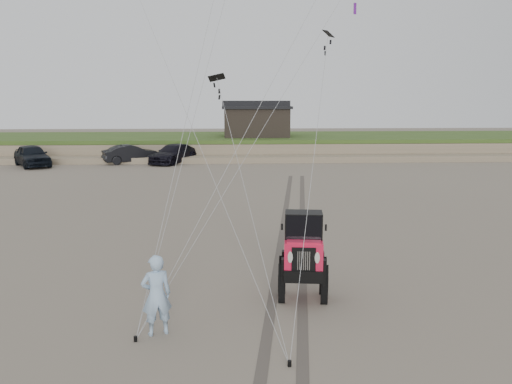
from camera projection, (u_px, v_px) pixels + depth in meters
ground at (249, 324)px, 11.70m from camera, size 160.00×160.00×0.00m
dune_ridge at (235, 145)px, 48.38m from camera, size 160.00×14.25×1.73m
cabin at (256, 120)px, 47.54m from camera, size 6.40×5.40×3.35m
truck_a at (32, 156)px, 39.14m from camera, size 4.45×5.29×1.71m
truck_b at (131, 154)px, 41.16m from camera, size 4.86×3.41×1.52m
truck_c at (173, 154)px, 41.23m from camera, size 4.23×5.69×1.53m
jeep at (303, 265)px, 13.01m from camera, size 2.74×5.21×1.86m
man at (156, 295)px, 11.05m from camera, size 0.79×0.65×1.85m
stake_main at (136, 339)px, 10.86m from camera, size 0.08×0.08×0.12m
stake_aux at (290, 363)px, 9.85m from camera, size 0.08×0.08×0.12m
tire_tracks at (292, 233)px, 19.66m from camera, size 5.22×29.74×0.01m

